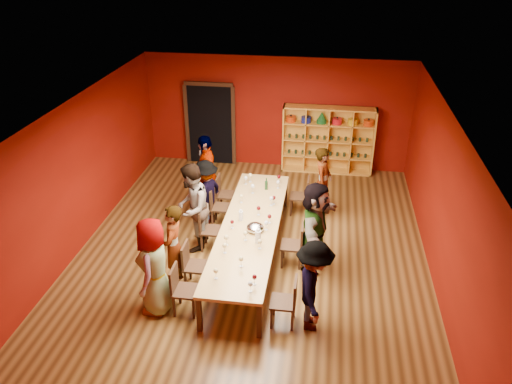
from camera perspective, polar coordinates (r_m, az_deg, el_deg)
room_shell at (r=9.33m, az=-0.69°, el=0.12°), size 7.10×9.10×3.04m
tasting_table at (r=9.73m, az=-0.66°, el=-4.06°), size 1.10×4.50×0.75m
doorway at (r=13.80m, az=-5.20°, el=7.75°), size 1.40×0.17×2.30m
shelving_unit at (r=13.38m, az=8.23°, el=6.28°), size 2.40×0.40×1.80m
chair_person_left_0 at (r=8.65m, az=-8.58°, el=-10.71°), size 0.42×0.42×0.89m
person_left_0 at (r=8.54m, az=-11.57°, el=-8.33°), size 0.50×0.88×1.76m
chair_person_left_1 at (r=9.18m, az=-7.37°, el=-8.05°), size 0.42×0.42×0.89m
person_left_1 at (r=9.08m, az=-9.41°, el=-6.18°), size 0.47×0.62×1.64m
chair_person_left_2 at (r=10.17m, az=-5.57°, el=-4.03°), size 0.42×0.42×0.89m
person_left_2 at (r=10.02m, az=-7.34°, el=-1.79°), size 0.51×0.91×1.85m
chair_person_left_3 at (r=10.96m, az=-4.41°, el=-1.43°), size 0.42×0.42×0.89m
person_left_3 at (r=10.89m, az=-5.74°, el=-0.13°), size 0.72×1.06×1.52m
chair_person_left_4 at (r=11.47m, az=-3.78°, el=0.01°), size 0.42×0.42×0.89m
person_left_4 at (r=11.35m, az=-5.70°, el=2.07°), size 0.91×1.20×1.86m
chair_person_right_0 at (r=8.33m, az=3.70°, el=-12.16°), size 0.42×0.42×0.89m
person_right_0 at (r=8.12m, az=6.61°, el=-10.66°), size 0.50×1.08×1.63m
chair_person_right_2 at (r=9.67m, az=4.60°, el=-5.81°), size 0.42×0.42×0.89m
person_right_2 at (r=9.45m, az=6.76°, el=-3.91°), size 0.77×1.73×1.80m
chair_person_right_4 at (r=11.40m, az=5.38°, el=-0.25°), size 0.42×0.42×0.89m
person_right_4 at (r=11.24m, az=7.62°, el=1.11°), size 0.53×0.66×1.66m
wine_glass_0 at (r=9.48m, az=1.19°, el=-3.60°), size 0.08×0.08×0.20m
wine_glass_1 at (r=11.28m, az=-0.67°, el=1.88°), size 0.09×0.09×0.21m
wine_glass_2 at (r=10.36m, az=2.05°, el=-0.71°), size 0.08×0.08×0.20m
wine_glass_3 at (r=8.26m, az=-4.62°, el=-9.02°), size 0.08×0.08×0.21m
wine_glass_4 at (r=7.98m, az=-0.65°, el=-10.50°), size 0.08×0.08×0.20m
wine_glass_5 at (r=9.70m, az=1.55°, el=-2.85°), size 0.08×0.08×0.20m
wine_glass_6 at (r=9.55m, az=-2.75°, el=-3.48°), size 0.07×0.07×0.18m
wine_glass_7 at (r=10.30m, az=1.75°, el=-0.80°), size 0.09×0.09×0.21m
wine_glass_8 at (r=9.05m, az=-3.41°, el=-5.25°), size 0.09×0.09×0.22m
wine_glass_9 at (r=10.78m, az=-0.38°, el=0.62°), size 0.09×0.09×0.22m
wine_glass_10 at (r=8.12m, az=-0.18°, el=-9.74°), size 0.08×0.08×0.20m
wine_glass_11 at (r=8.85m, az=-3.60°, el=-6.17°), size 0.08×0.08×0.21m
wine_glass_12 at (r=10.42m, az=-1.71°, el=-0.54°), size 0.08×0.08×0.19m
wine_glass_13 at (r=8.95m, az=0.42°, el=-5.73°), size 0.08×0.08×0.20m
wine_glass_14 at (r=9.18m, az=-1.23°, el=-4.80°), size 0.08×0.08×0.20m
wine_glass_15 at (r=11.01m, az=2.54°, el=1.09°), size 0.08×0.08×0.19m
wine_glass_16 at (r=11.17m, az=-1.18°, el=1.56°), size 0.08×0.08×0.20m
wine_glass_17 at (r=8.50m, az=-1.71°, el=-7.68°), size 0.08×0.08×0.21m
wine_glass_18 at (r=9.96m, az=0.30°, el=-1.91°), size 0.08×0.08×0.20m
wine_glass_19 at (r=11.22m, az=2.63°, el=1.70°), size 0.08×0.08×0.21m
spittoon_bowl at (r=9.48m, az=-0.10°, el=-4.10°), size 0.33×0.33×0.18m
carafe_a at (r=9.82m, az=-1.73°, el=-2.69°), size 0.11×0.11×0.23m
carafe_b at (r=9.12m, az=0.24°, el=-5.10°), size 0.14×0.14×0.29m
wine_bottle at (r=10.97m, az=1.19°, el=0.80°), size 0.08×0.08×0.28m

